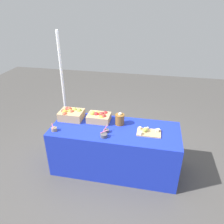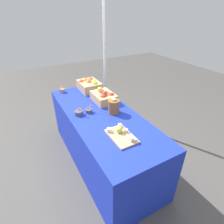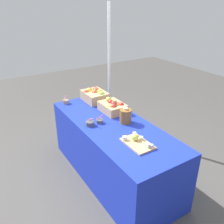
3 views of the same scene
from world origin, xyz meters
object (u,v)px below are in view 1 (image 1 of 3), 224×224
at_px(apple_crate_middle, 99,117).
at_px(sample_bowl_near, 106,131).
at_px(sample_bowl_mid, 54,129).
at_px(tent_pole, 64,92).
at_px(cider_jug, 120,119).
at_px(cutting_board_front, 148,132).
at_px(apple_crate_left, 71,114).
at_px(sample_bowl_far, 104,135).

xyz_separation_m(apple_crate_middle, sample_bowl_near, (0.18, -0.29, -0.05)).
bearing_deg(sample_bowl_mid, sample_bowl_near, 8.73).
bearing_deg(apple_crate_middle, tent_pole, 151.66).
bearing_deg(cider_jug, cutting_board_front, -20.45).
bearing_deg(apple_crate_left, sample_bowl_mid, -106.28).
bearing_deg(cider_jug, sample_bowl_mid, -157.42).
height_order(apple_crate_middle, tent_pole, tent_pole).
relative_size(apple_crate_middle, cutting_board_front, 1.03).
xyz_separation_m(apple_crate_middle, cutting_board_front, (0.77, -0.20, -0.05)).
distance_m(cutting_board_front, sample_bowl_near, 0.60).
xyz_separation_m(cutting_board_front, tent_pole, (-1.50, 0.60, 0.25)).
relative_size(cutting_board_front, cider_jug, 1.78).
relative_size(cutting_board_front, tent_pole, 0.17).
xyz_separation_m(cutting_board_front, cider_jug, (-0.44, 0.16, 0.06)).
distance_m(cutting_board_front, cider_jug, 0.47).
xyz_separation_m(apple_crate_left, cider_jug, (0.78, -0.02, 0.00)).
distance_m(sample_bowl_mid, tent_pole, 0.86).
bearing_deg(cider_jug, apple_crate_middle, 173.78).
relative_size(sample_bowl_far, cider_jug, 0.56).
height_order(sample_bowl_far, cider_jug, cider_jug).
distance_m(apple_crate_middle, cider_jug, 0.33).
height_order(cider_jug, tent_pole, tent_pole).
distance_m(sample_bowl_near, sample_bowl_mid, 0.76).
relative_size(apple_crate_middle, sample_bowl_mid, 3.09).
relative_size(sample_bowl_mid, tent_pole, 0.06).
distance_m(cutting_board_front, sample_bowl_mid, 1.35).
bearing_deg(cutting_board_front, cider_jug, 159.55).
bearing_deg(apple_crate_left, apple_crate_middle, 2.30).
bearing_deg(sample_bowl_near, apple_crate_left, 156.47).
distance_m(apple_crate_left, tent_pole, 0.54).
bearing_deg(apple_crate_left, cider_jug, -1.28).
distance_m(sample_bowl_near, cider_jug, 0.31).
bearing_deg(tent_pole, cider_jug, -22.12).
xyz_separation_m(sample_bowl_far, cider_jug, (0.16, 0.39, 0.06)).
distance_m(apple_crate_middle, tent_pole, 0.86).
bearing_deg(sample_bowl_mid, cutting_board_front, 8.95).
bearing_deg(tent_pole, cutting_board_front, -21.63).
relative_size(cutting_board_front, sample_bowl_far, 3.15).
bearing_deg(sample_bowl_far, cutting_board_front, 20.43).
relative_size(cutting_board_front, sample_bowl_near, 3.32).
height_order(sample_bowl_near, sample_bowl_mid, sample_bowl_mid).
bearing_deg(sample_bowl_far, sample_bowl_near, 86.79).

